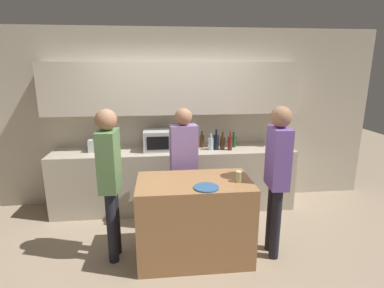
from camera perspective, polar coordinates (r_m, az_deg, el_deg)
The scene contains 18 objects.
ground_plane at distance 3.63m, azimuth -2.05°, elevation -21.47°, with size 14.00×14.00×0.00m, color gray.
back_wall at distance 4.63m, azimuth -3.67°, elevation 7.09°, with size 6.40×0.40×2.70m.
back_counter at distance 4.63m, azimuth -3.31°, elevation -6.64°, with size 3.60×0.62×0.92m.
kitchen_island at distance 3.48m, azimuth 0.44°, elevation -14.10°, with size 1.25×0.72×0.92m.
microwave at distance 4.48m, azimuth -5.86°, elevation 0.77°, with size 0.52×0.39×0.30m.
toaster at distance 4.59m, azimuth -17.46°, elevation -0.27°, with size 0.26×0.16×0.18m.
potted_plant at distance 4.80m, azimuth 15.56°, elevation 1.82°, with size 0.14×0.14×0.40m.
bottle_0 at distance 4.61m, azimuth 1.88°, elevation 0.58°, with size 0.06×0.06×0.26m.
bottle_1 at distance 4.48m, azimuth 3.61°, elevation 0.08°, with size 0.09×0.09×0.24m.
bottle_2 at distance 4.49m, azimuth 4.62°, elevation 0.41°, with size 0.08×0.08×0.31m.
bottle_3 at distance 4.51m, azimuth 5.84°, elevation 0.27°, with size 0.07×0.07×0.27m.
bottle_4 at distance 4.48m, azimuth 7.24°, elevation 0.21°, with size 0.07×0.07×0.29m.
bottle_5 at distance 4.67m, azimuth 7.89°, elevation 0.53°, with size 0.08×0.08×0.24m.
plate_on_island at distance 3.10m, azimuth 2.75°, elevation -8.27°, with size 0.26×0.26×0.01m.
cup_0 at distance 3.28m, azimuth 8.97°, elevation -6.15°, with size 0.07×0.07×0.12m.
person_left at distance 3.34m, azimuth -15.39°, elevation -5.30°, with size 0.23×0.35×1.72m.
person_center at distance 3.42m, azimuth 15.93°, elevation -4.69°, with size 0.23×0.35×1.73m.
person_right at distance 3.85m, azimuth -1.58°, elevation -3.00°, with size 0.36×0.23×1.64m.
Camera 1 is at (-0.19, -2.93, 2.12)m, focal length 28.00 mm.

